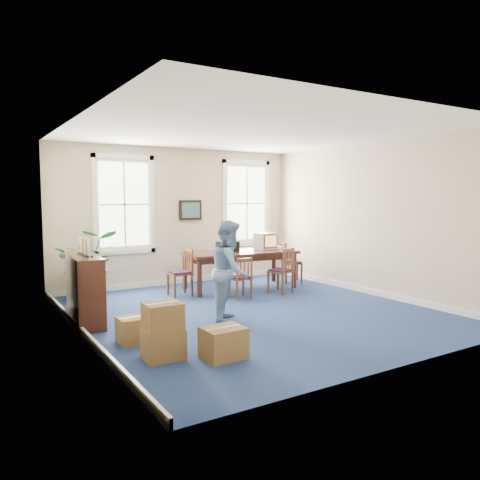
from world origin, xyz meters
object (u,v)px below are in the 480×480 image
credenza (85,288)px  potted_plant (89,264)px  conference_table (240,270)px  man (230,270)px  chair_near_left (240,278)px  cardboard_boxes (174,326)px  crt_tv (265,241)px

credenza → potted_plant: potted_plant is taller
conference_table → man: size_ratio=1.48×
chair_near_left → man: 1.75m
credenza → potted_plant: (0.51, 1.79, 0.14)m
potted_plant → cardboard_boxes: bearing=-88.4°
chair_near_left → conference_table: bearing=-118.4°
cardboard_boxes → credenza: bearing=105.7°
chair_near_left → cardboard_boxes: bearing=46.8°
crt_tv → chair_near_left: bearing=-145.1°
chair_near_left → crt_tv: bearing=-141.4°
conference_table → man: (-1.54, -2.21, 0.42)m
conference_table → cardboard_boxes: 4.51m
crt_tv → credenza: crt_tv is taller
conference_table → crt_tv: 0.96m
conference_table → chair_near_left: conference_table is taller
crt_tv → man: 3.22m
potted_plant → cardboard_boxes: potted_plant is taller
chair_near_left → man: man is taller
credenza → cardboard_boxes: size_ratio=1.09×
cardboard_boxes → crt_tv: bearing=41.7°
crt_tv → potted_plant: potted_plant is taller
man → conference_table: bearing=0.6°
credenza → conference_table: bearing=21.2°
chair_near_left → credenza: 3.18m
chair_near_left → potted_plant: bearing=-27.6°
credenza → potted_plant: bearing=78.5°
conference_table → chair_near_left: bearing=-115.2°
potted_plant → cardboard_boxes: (0.11, -4.01, -0.33)m
conference_table → crt_tv: crt_tv is taller
conference_table → man: man is taller
potted_plant → cardboard_boxes: size_ratio=1.06×
conference_table → chair_near_left: (-0.51, -0.85, -0.00)m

